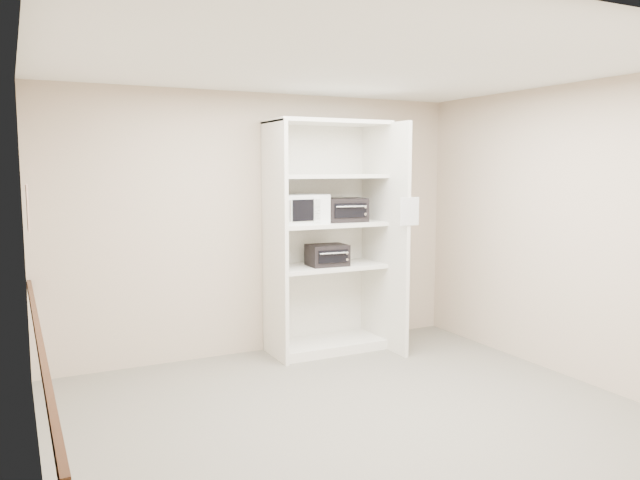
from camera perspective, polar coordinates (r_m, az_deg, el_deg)
name	(u,v)px	position (r m, az deg, el deg)	size (l,w,h in m)	color
floor	(356,416)	(5.09, 3.27, -15.78)	(4.50, 4.00, 0.01)	slate
ceiling	(358,63)	(4.76, 3.50, 15.82)	(4.50, 4.00, 0.01)	white
wall_back	(261,224)	(6.54, -5.37, 1.46)	(4.50, 0.02, 2.70)	#B7A68F
wall_front	(567,293)	(3.19, 21.63, -4.52)	(4.50, 0.02, 2.70)	#B7A68F
wall_left	(31,267)	(4.12, -24.91, -2.22)	(0.02, 4.00, 2.70)	#B7A68F
wall_right	(569,232)	(6.17, 21.82, 0.69)	(0.02, 4.00, 2.70)	#B7A68F
shelving_unit	(331,245)	(6.57, 1.02, -0.42)	(1.24, 0.92, 2.42)	white
microwave	(300,209)	(6.36, -1.81, 2.86)	(0.49, 0.38, 0.30)	white
toaster_oven_upper	(344,210)	(6.58, 2.23, 2.77)	(0.43, 0.32, 0.25)	black
toaster_oven_lower	(327,255)	(6.50, 0.65, -1.39)	(0.40, 0.30, 0.22)	black
paper_sign	(410,211)	(6.28, 8.20, 2.60)	(0.22, 0.01, 0.28)	white
chair_rail	(39,339)	(4.21, -24.30, -8.27)	(0.04, 3.98, 0.08)	#341509
wall_poster	(28,208)	(4.66, -25.17, 2.69)	(0.01, 0.23, 0.32)	white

